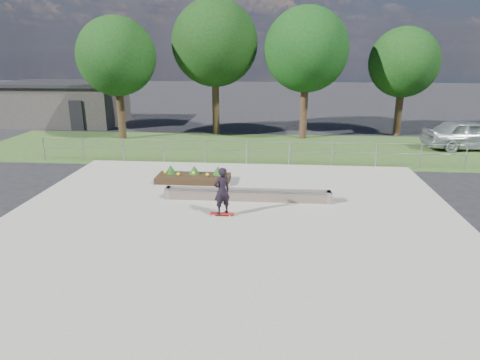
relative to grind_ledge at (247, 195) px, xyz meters
name	(u,v)px	position (x,y,z in m)	size (l,w,h in m)	color
ground	(229,228)	(-0.39, -2.42, -0.26)	(120.00, 120.00, 0.00)	black
grass_verge	(251,148)	(-0.39, 8.58, -0.25)	(30.00, 8.00, 0.02)	#2F4C1E
concrete_slab	(229,227)	(-0.39, -2.42, -0.23)	(15.00, 15.00, 0.06)	gray
fence	(247,149)	(-0.39, 5.08, 0.51)	(20.06, 0.06, 1.20)	#94979C
building	(65,103)	(-14.38, 15.58, 1.25)	(8.40, 5.40, 3.00)	#312D2B
tree_far_left	(116,57)	(-8.39, 10.58, 4.59)	(4.55, 4.55, 7.15)	black
tree_mid_left	(215,43)	(-2.89, 12.58, 5.34)	(5.25, 5.25, 8.25)	#352315
tree_mid_right	(306,50)	(2.61, 11.58, 4.97)	(4.90, 4.90, 7.70)	#341F14
tree_far_right	(404,63)	(8.61, 13.08, 4.21)	(4.20, 4.20, 6.60)	#332014
grind_ledge	(247,195)	(0.00, 0.00, 0.00)	(6.00, 0.44, 0.43)	brown
planter_bed	(194,177)	(-2.38, 2.13, -0.02)	(3.00, 1.20, 0.61)	black
skateboarder	(222,191)	(-0.72, -1.57, 0.65)	(0.80, 0.63, 1.64)	white
parked_car	(469,135)	(11.49, 9.44, 0.55)	(1.93, 4.79, 1.63)	#A4A9AE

